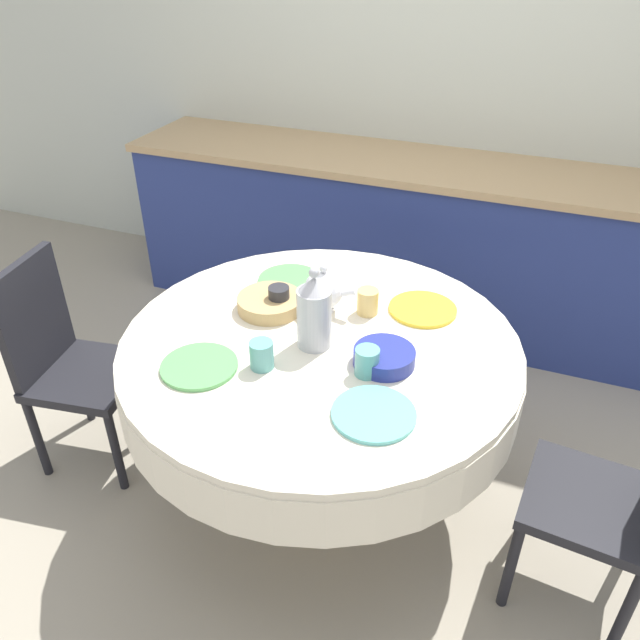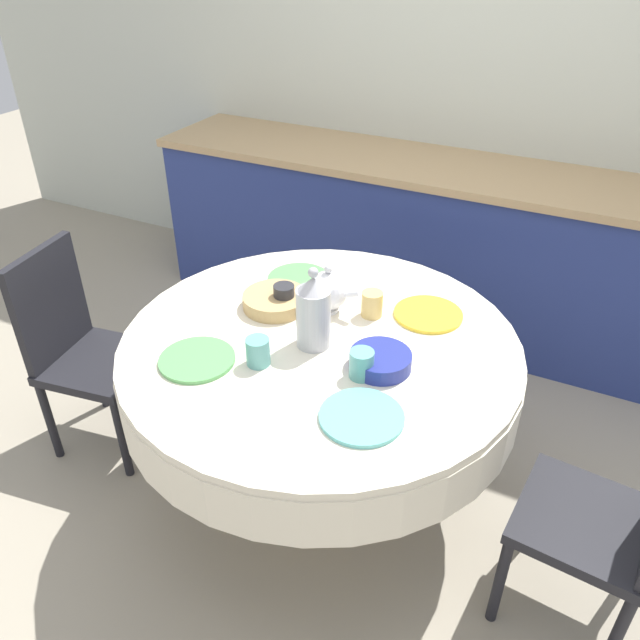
{
  "view_description": "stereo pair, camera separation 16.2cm",
  "coord_description": "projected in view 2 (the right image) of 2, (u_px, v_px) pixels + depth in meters",
  "views": [
    {
      "loc": [
        0.65,
        -1.67,
        2.0
      ],
      "look_at": [
        0.0,
        0.0,
        0.83
      ],
      "focal_mm": 35.0,
      "sensor_mm": 36.0,
      "label": 1
    },
    {
      "loc": [
        0.8,
        -1.6,
        2.0
      ],
      "look_at": [
        0.0,
        0.0,
        0.83
      ],
      "focal_mm": 35.0,
      "sensor_mm": 36.0,
      "label": 2
    }
  ],
  "objects": [
    {
      "name": "cup_far_left",
      "position": [
        284.0,
        297.0,
        2.33
      ],
      "size": [
        0.08,
        0.08,
        0.1
      ],
      "primitive_type": "cylinder",
      "color": "#28282D",
      "rests_on": "dining_table"
    },
    {
      "name": "ground_plane",
      "position": [
        320.0,
        487.0,
        2.59
      ],
      "size": [
        12.0,
        12.0,
        0.0
      ],
      "primitive_type": "plane",
      "color": "#9E937F"
    },
    {
      "name": "chair_left",
      "position": [
        619.0,
        515.0,
        1.85
      ],
      "size": [
        0.44,
        0.44,
        0.91
      ],
      "rotation": [
        0.0,
        0.0,
        1.47
      ],
      "color": "black",
      "rests_on": "ground_plane"
    },
    {
      "name": "cup_far_right",
      "position": [
        372.0,
        304.0,
        2.29
      ],
      "size": [
        0.08,
        0.08,
        0.1
      ],
      "primitive_type": "cylinder",
      "color": "#DBB766",
      "rests_on": "dining_table"
    },
    {
      "name": "plate_far_left",
      "position": [
        299.0,
        279.0,
        2.53
      ],
      "size": [
        0.25,
        0.25,
        0.01
      ],
      "primitive_type": "cylinder",
      "color": "#5BA85B",
      "rests_on": "dining_table"
    },
    {
      "name": "wall_back",
      "position": [
        475.0,
        75.0,
        3.23
      ],
      "size": [
        7.0,
        0.05,
        2.6
      ],
      "color": "beige",
      "rests_on": "ground_plane"
    },
    {
      "name": "kitchen_counter",
      "position": [
        439.0,
        246.0,
        3.44
      ],
      "size": [
        3.24,
        0.64,
        0.92
      ],
      "color": "navy",
      "rests_on": "ground_plane"
    },
    {
      "name": "fruit_bowl",
      "position": [
        380.0,
        361.0,
        2.03
      ],
      "size": [
        0.2,
        0.2,
        0.05
      ],
      "primitive_type": "cylinder",
      "color": "navy",
      "rests_on": "dining_table"
    },
    {
      "name": "chair_right",
      "position": [
        80.0,
        344.0,
        2.59
      ],
      "size": [
        0.46,
        0.46,
        0.91
      ],
      "rotation": [
        0.0,
        0.0,
        -1.42
      ],
      "color": "black",
      "rests_on": "ground_plane"
    },
    {
      "name": "plate_near_left",
      "position": [
        197.0,
        360.0,
        2.07
      ],
      "size": [
        0.25,
        0.25,
        0.01
      ],
      "primitive_type": "cylinder",
      "color": "#5BA85B",
      "rests_on": "dining_table"
    },
    {
      "name": "plate_near_right",
      "position": [
        362.0,
        417.0,
        1.83
      ],
      "size": [
        0.25,
        0.25,
        0.01
      ],
      "primitive_type": "cylinder",
      "color": "#60BCB7",
      "rests_on": "dining_table"
    },
    {
      "name": "coffee_carafe",
      "position": [
        313.0,
        312.0,
        2.09
      ],
      "size": [
        0.12,
        0.12,
        0.3
      ],
      "color": "#B2B2B7",
      "rests_on": "dining_table"
    },
    {
      "name": "dining_table",
      "position": [
        320.0,
        367.0,
        2.25
      ],
      "size": [
        1.41,
        1.41,
        0.75
      ],
      "color": "brown",
      "rests_on": "ground_plane"
    },
    {
      "name": "cup_near_right",
      "position": [
        362.0,
        364.0,
        1.98
      ],
      "size": [
        0.08,
        0.08,
        0.1
      ],
      "primitive_type": "cylinder",
      "color": "#5BA39E",
      "rests_on": "dining_table"
    },
    {
      "name": "teapot",
      "position": [
        329.0,
        291.0,
        2.3
      ],
      "size": [
        0.2,
        0.15,
        0.19
      ],
      "color": "white",
      "rests_on": "dining_table"
    },
    {
      "name": "plate_far_right",
      "position": [
        428.0,
        314.0,
        2.31
      ],
      "size": [
        0.25,
        0.25,
        0.01
      ],
      "primitive_type": "cylinder",
      "color": "yellow",
      "rests_on": "dining_table"
    },
    {
      "name": "bread_basket",
      "position": [
        275.0,
        301.0,
        2.35
      ],
      "size": [
        0.25,
        0.25,
        0.05
      ],
      "primitive_type": "cylinder",
      "color": "tan",
      "rests_on": "dining_table"
    },
    {
      "name": "cup_near_left",
      "position": [
        258.0,
        352.0,
        2.04
      ],
      "size": [
        0.08,
        0.08,
        0.1
      ],
      "primitive_type": "cylinder",
      "color": "#5BA39E",
      "rests_on": "dining_table"
    }
  ]
}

